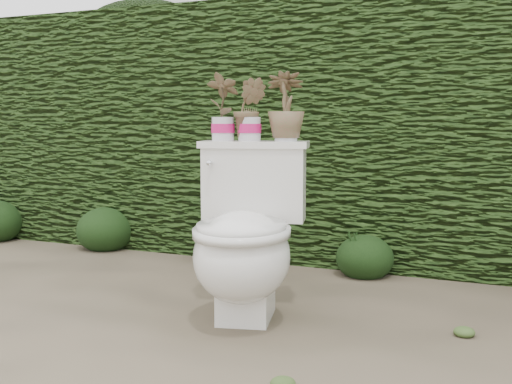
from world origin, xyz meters
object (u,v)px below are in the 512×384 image
at_px(potted_plant_left, 223,108).
at_px(toilet, 245,240).
at_px(potted_plant_center, 249,111).
at_px(potted_plant_right, 286,108).

bearing_deg(potted_plant_left, toilet, 141.22).
relative_size(toilet, potted_plant_left, 2.59).
relative_size(potted_plant_left, potted_plant_center, 1.10).
bearing_deg(toilet, potted_plant_right, 58.32).
bearing_deg(toilet, potted_plant_left, 121.57).
bearing_deg(potted_plant_left, potted_plant_right, -160.35).
xyz_separation_m(potted_plant_center, potted_plant_right, (0.16, 0.04, 0.01)).
relative_size(potted_plant_center, potted_plant_right, 0.91).
height_order(toilet, potted_plant_center, potted_plant_center).
bearing_deg(potted_plant_left, potted_plant_center, -160.35).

